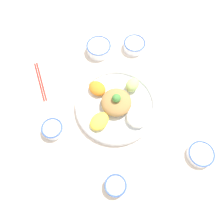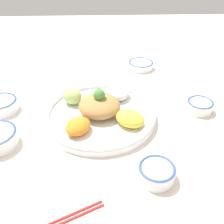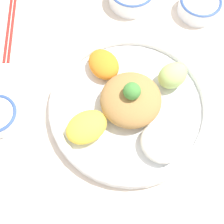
# 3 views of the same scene
# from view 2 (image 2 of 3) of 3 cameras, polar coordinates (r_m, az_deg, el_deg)

# --- Properties ---
(ground_plane) EXTENTS (2.40, 2.40, 0.00)m
(ground_plane) POSITION_cam_2_polar(r_m,az_deg,el_deg) (0.81, -0.72, -2.39)
(ground_plane) COLOR silver
(salad_platter) EXTENTS (0.35, 0.35, 0.11)m
(salad_platter) POSITION_cam_2_polar(r_m,az_deg,el_deg) (0.81, -2.61, 0.08)
(salad_platter) COLOR white
(salad_platter) RESTS_ON ground_plane
(sauce_bowl_red) EXTENTS (0.10, 0.10, 0.04)m
(sauce_bowl_red) POSITION_cam_2_polar(r_m,az_deg,el_deg) (0.92, -22.96, 1.47)
(sauce_bowl_red) COLOR white
(sauce_bowl_red) RESTS_ON ground_plane
(rice_bowl_blue) EXTENTS (0.10, 0.10, 0.03)m
(rice_bowl_blue) POSITION_cam_2_polar(r_m,az_deg,el_deg) (1.13, 6.28, 10.21)
(rice_bowl_blue) COLOR white
(rice_bowl_blue) RESTS_ON ground_plane
(rice_bowl_plain) EXTENTS (0.08, 0.08, 0.04)m
(rice_bowl_plain) POSITION_cam_2_polar(r_m,az_deg,el_deg) (0.90, 18.56, 1.35)
(rice_bowl_plain) COLOR white
(rice_bowl_plain) RESTS_ON ground_plane
(sauce_bowl_far) EXTENTS (0.09, 0.09, 0.04)m
(sauce_bowl_far) POSITION_cam_2_polar(r_m,az_deg,el_deg) (0.64, 9.68, -12.80)
(sauce_bowl_far) COLOR white
(sauce_bowl_far) RESTS_ON ground_plane
(chopsticks_pair_near) EXTENTS (0.10, 0.20, 0.01)m
(chopsticks_pair_near) POSITION_cam_2_polar(r_m,az_deg,el_deg) (0.59, -11.93, -22.48)
(chopsticks_pair_near) COLOR red
(chopsticks_pair_near) RESTS_ON ground_plane
(serving_spoon_main) EXTENTS (0.12, 0.04, 0.01)m
(serving_spoon_main) POSITION_cam_2_polar(r_m,az_deg,el_deg) (0.78, 18.17, -6.19)
(serving_spoon_main) COLOR silver
(serving_spoon_main) RESTS_ON ground_plane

